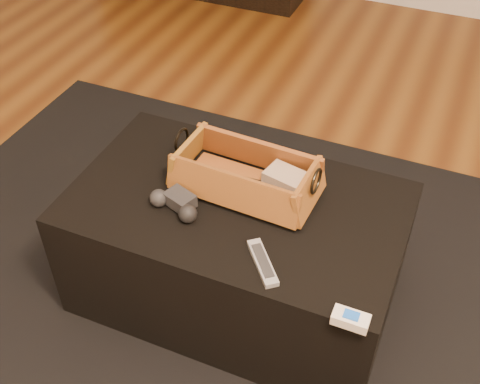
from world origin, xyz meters
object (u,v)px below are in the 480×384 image
at_px(ottoman, 237,249).
at_px(wicker_basket, 246,176).
at_px(cream_gadget, 351,319).
at_px(tv_remote, 237,184).
at_px(silver_remote, 263,262).
at_px(game_controller, 176,203).

distance_m(ottoman, wicker_basket, 0.27).
bearing_deg(cream_gadget, wicker_basket, 139.88).
distance_m(tv_remote, wicker_basket, 0.04).
xyz_separation_m(tv_remote, cream_gadget, (0.44, -0.34, -0.01)).
bearing_deg(silver_remote, tv_remote, 126.03).
bearing_deg(ottoman, tv_remote, 111.16).
bearing_deg(cream_gadget, game_controller, 161.64).
relative_size(tv_remote, wicker_basket, 0.51).
xyz_separation_m(wicker_basket, silver_remote, (0.16, -0.26, -0.04)).
bearing_deg(cream_gadget, silver_remote, 160.80).
height_order(game_controller, cream_gadget, game_controller).
bearing_deg(game_controller, silver_remote, -17.63).
bearing_deg(wicker_basket, ottoman, -94.89).
xyz_separation_m(wicker_basket, cream_gadget, (0.42, -0.35, -0.04)).
bearing_deg(wicker_basket, silver_remote, -59.10).
height_order(game_controller, silver_remote, game_controller).
distance_m(ottoman, cream_gadget, 0.56).
xyz_separation_m(ottoman, silver_remote, (0.16, -0.20, 0.22)).
xyz_separation_m(wicker_basket, game_controller, (-0.15, -0.16, -0.02)).
bearing_deg(silver_remote, ottoman, 128.78).
height_order(ottoman, wicker_basket, wicker_basket).
relative_size(ottoman, cream_gadget, 11.08).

